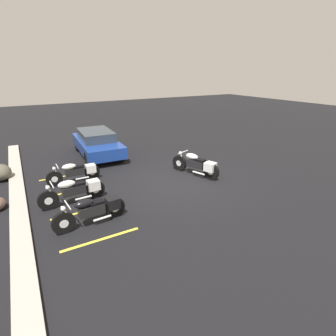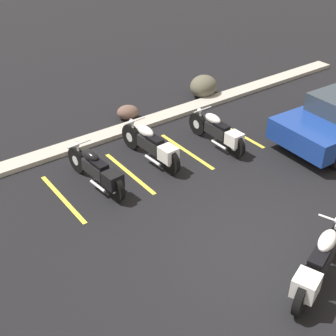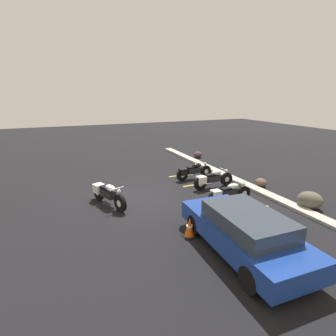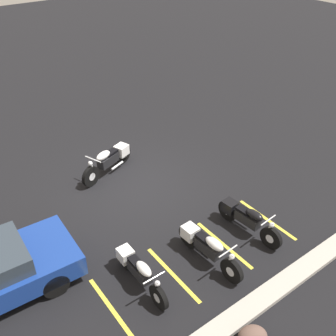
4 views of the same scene
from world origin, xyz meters
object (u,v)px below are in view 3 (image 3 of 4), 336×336
at_px(car_blue, 244,231).
at_px(landscape_rock_2, 261,182).
at_px(parked_bike_2, 228,193).
at_px(landscape_rock_1, 198,155).
at_px(traffic_cone, 189,228).
at_px(parked_bike_1, 212,179).
at_px(motorcycle_white_featured, 107,193).
at_px(landscape_rock_0, 310,200).
at_px(parked_bike_0, 193,171).

xyz_separation_m(car_blue, landscape_rock_2, (-4.12, 4.43, -0.48)).
bearing_deg(landscape_rock_2, parked_bike_2, -69.28).
height_order(landscape_rock_1, traffic_cone, traffic_cone).
xyz_separation_m(parked_bike_1, landscape_rock_2, (0.76, 2.32, -0.25)).
height_order(landscape_rock_1, landscape_rock_2, landscape_rock_1).
xyz_separation_m(motorcycle_white_featured, landscape_rock_2, (0.78, 7.26, -0.28)).
bearing_deg(parked_bike_2, motorcycle_white_featured, 158.29).
relative_size(motorcycle_white_featured, landscape_rock_0, 2.41).
relative_size(motorcycle_white_featured, landscape_rock_1, 3.82).
distance_m(car_blue, landscape_rock_2, 6.07).
height_order(parked_bike_2, landscape_rock_1, parked_bike_2).
distance_m(parked_bike_0, landscape_rock_1, 5.01).
bearing_deg(landscape_rock_0, motorcycle_white_featured, -116.08).
bearing_deg(car_blue, parked_bike_0, -14.29).
relative_size(landscape_rock_0, traffic_cone, 1.45).
xyz_separation_m(motorcycle_white_featured, landscape_rock_1, (-5.75, 7.49, -0.26)).
distance_m(parked_bike_2, landscape_rock_0, 3.16).
relative_size(parked_bike_0, landscape_rock_0, 2.31).
xyz_separation_m(landscape_rock_0, traffic_cone, (-0.00, -5.32, -0.04)).
bearing_deg(parked_bike_2, car_blue, -119.14).
distance_m(car_blue, traffic_cone, 1.72).
bearing_deg(traffic_cone, motorcycle_white_featured, -151.96).
relative_size(motorcycle_white_featured, parked_bike_2, 1.08).
distance_m(landscape_rock_0, traffic_cone, 5.32).
relative_size(car_blue, landscape_rock_1, 7.54).
height_order(parked_bike_1, landscape_rock_0, parked_bike_1).
bearing_deg(landscape_rock_1, motorcycle_white_featured, -52.48).
bearing_deg(traffic_cone, parked_bike_0, 150.37).
distance_m(car_blue, landscape_rock_1, 11.64).
distance_m(parked_bike_1, car_blue, 5.32).
distance_m(parked_bike_1, landscape_rock_0, 4.17).
bearing_deg(traffic_cone, landscape_rock_0, 89.97).
height_order(parked_bike_2, landscape_rock_0, parked_bike_2).
height_order(parked_bike_1, parked_bike_2, parked_bike_1).
distance_m(landscape_rock_0, landscape_rock_2, 2.75).
bearing_deg(parked_bike_2, traffic_cone, -147.44).
bearing_deg(parked_bike_0, parked_bike_2, -98.31).
relative_size(parked_bike_1, traffic_cone, 3.44).
height_order(motorcycle_white_featured, traffic_cone, motorcycle_white_featured).
bearing_deg(parked_bike_1, landscape_rock_1, 62.98).
height_order(parked_bike_2, traffic_cone, parked_bike_2).
xyz_separation_m(car_blue, landscape_rock_0, (-1.38, 4.36, -0.34)).
distance_m(parked_bike_0, landscape_rock_0, 5.64).
height_order(parked_bike_1, landscape_rock_2, parked_bike_1).
relative_size(motorcycle_white_featured, traffic_cone, 3.50).
xyz_separation_m(motorcycle_white_featured, parked_bike_0, (-1.56, 4.77, -0.04)).
bearing_deg(landscape_rock_1, car_blue, -23.62).
distance_m(motorcycle_white_featured, landscape_rock_0, 8.02).
bearing_deg(parked_bike_0, traffic_cone, -124.33).
relative_size(car_blue, landscape_rock_2, 7.08).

